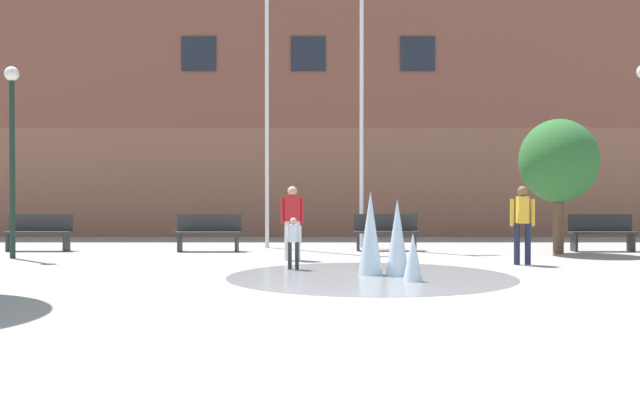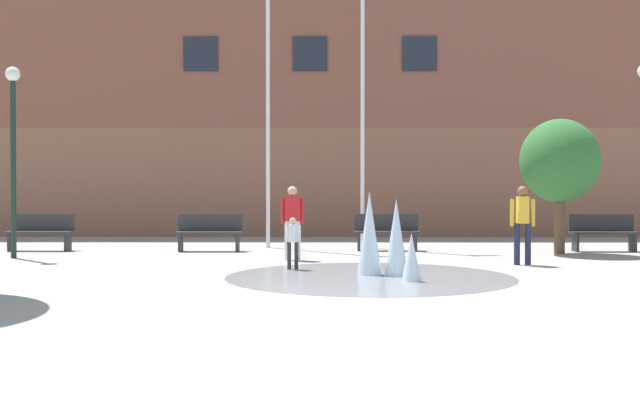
# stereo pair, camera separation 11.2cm
# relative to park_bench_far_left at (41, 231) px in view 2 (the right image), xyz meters

# --- Properties ---
(ground_plane) EXTENTS (100.00, 100.00, 0.00)m
(ground_plane) POSITION_rel_park_bench_far_left_xyz_m (6.59, -9.50, -0.48)
(ground_plane) COLOR gray
(library_building) EXTENTS (36.00, 6.05, 7.79)m
(library_building) POSITION_rel_park_bench_far_left_xyz_m (6.59, 8.47, 3.42)
(library_building) COLOR brown
(library_building) RESTS_ON ground
(splash_fountain) EXTENTS (5.02, 5.02, 1.49)m
(splash_fountain) POSITION_rel_park_bench_far_left_xyz_m (8.06, -5.43, 0.03)
(splash_fountain) COLOR gray
(splash_fountain) RESTS_ON ground
(park_bench_far_left) EXTENTS (1.60, 0.44, 0.91)m
(park_bench_far_left) POSITION_rel_park_bench_far_left_xyz_m (0.00, 0.00, 0.00)
(park_bench_far_left) COLOR #28282D
(park_bench_far_left) RESTS_ON ground
(park_bench_under_right_flagpole) EXTENTS (1.60, 0.44, 0.91)m
(park_bench_under_right_flagpole) POSITION_rel_park_bench_far_left_xyz_m (4.22, -0.13, 0.00)
(park_bench_under_right_flagpole) COLOR #28282D
(park_bench_under_right_flagpole) RESTS_ON ground
(park_bench_near_trashcan) EXTENTS (1.60, 0.44, 0.91)m
(park_bench_near_trashcan) POSITION_rel_park_bench_far_left_xyz_m (8.61, 0.12, 0.00)
(park_bench_near_trashcan) COLOR #28282D
(park_bench_near_trashcan) RESTS_ON ground
(park_bench_far_right) EXTENTS (1.60, 0.44, 0.91)m
(park_bench_far_right) POSITION_rel_park_bench_far_left_xyz_m (13.91, -0.09, 0.00)
(park_bench_far_right) COLOR #28282D
(park_bench_far_right) RESTS_ON ground
(adult_watching) EXTENTS (0.50, 0.35, 1.59)m
(adult_watching) POSITION_rel_park_bench_far_left_xyz_m (11.05, -3.44, 0.45)
(adult_watching) COLOR #1E233D
(adult_watching) RESTS_ON ground
(child_in_fountain) EXTENTS (0.31, 0.22, 0.99)m
(child_in_fountain) POSITION_rel_park_bench_far_left_xyz_m (6.46, -4.34, 0.10)
(child_in_fountain) COLOR #28282D
(child_in_fountain) RESTS_ON ground
(adult_near_bench) EXTENTS (0.50, 0.22, 1.59)m
(adult_near_bench) POSITION_rel_park_bench_far_left_xyz_m (6.37, -2.42, 0.45)
(adult_near_bench) COLOR silver
(adult_near_bench) RESTS_ON ground
(flagpole_left) EXTENTS (0.80, 0.10, 8.73)m
(flagpole_left) POSITION_rel_park_bench_far_left_xyz_m (5.60, 1.07, 4.14)
(flagpole_left) COLOR silver
(flagpole_left) RESTS_ON ground
(flagpole_right) EXTENTS (0.80, 0.10, 7.97)m
(flagpole_right) POSITION_rel_park_bench_far_left_xyz_m (8.08, 1.07, 3.75)
(flagpole_right) COLOR silver
(flagpole_right) RESTS_ON ground
(lamp_post_left_lane) EXTENTS (0.32, 0.32, 4.23)m
(lamp_post_left_lane) POSITION_rel_park_bench_far_left_xyz_m (0.18, -2.03, 2.25)
(lamp_post_left_lane) COLOR #192D23
(lamp_post_left_lane) RESTS_ON ground
(street_tree_near_building) EXTENTS (1.85, 1.85, 3.19)m
(street_tree_near_building) POSITION_rel_park_bench_far_left_xyz_m (12.61, -0.83, 1.71)
(street_tree_near_building) COLOR brown
(street_tree_near_building) RESTS_ON ground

